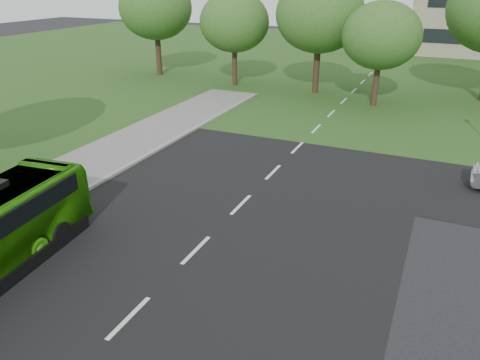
{
  "coord_description": "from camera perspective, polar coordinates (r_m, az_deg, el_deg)",
  "views": [
    {
      "loc": [
        7.37,
        -10.56,
        9.13
      ],
      "look_at": [
        0.35,
        5.12,
        1.6
      ],
      "focal_mm": 35.0,
      "sensor_mm": 36.0,
      "label": 1
    }
  ],
  "objects": [
    {
      "name": "street_surfaces",
      "position": [
        35.39,
        10.76,
        8.36
      ],
      "size": [
        120.0,
        120.0,
        0.15
      ],
      "color": "black",
      "rests_on": "ground"
    },
    {
      "name": "tree_park_b",
      "position": [
        40.0,
        9.72,
        19.26
      ],
      "size": [
        7.08,
        7.08,
        9.29
      ],
      "color": "black",
      "rests_on": "ground"
    },
    {
      "name": "tree_park_a",
      "position": [
        42.56,
        -0.68,
        18.69
      ],
      "size": [
        6.02,
        6.02,
        8.0
      ],
      "color": "black",
      "rests_on": "ground"
    },
    {
      "name": "tree_park_f",
      "position": [
        47.98,
        -10.27,
        19.93
      ],
      "size": [
        6.92,
        6.92,
        9.24
      ],
      "color": "black",
      "rests_on": "ground"
    },
    {
      "name": "tree_park_c",
      "position": [
        36.76,
        16.86,
        16.48
      ],
      "size": [
        5.7,
        5.7,
        7.57
      ],
      "color": "black",
      "rests_on": "ground"
    },
    {
      "name": "ground",
      "position": [
        15.78,
        -9.0,
        -12.01
      ],
      "size": [
        160.0,
        160.0,
        0.0
      ],
      "primitive_type": "plane",
      "color": "black",
      "rests_on": "ground"
    }
  ]
}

